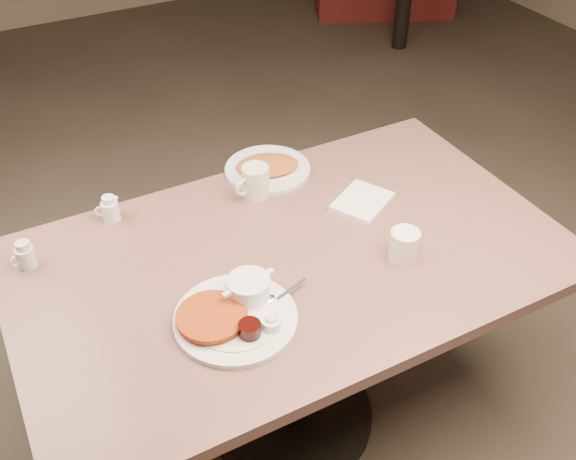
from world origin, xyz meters
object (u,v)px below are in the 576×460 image
coffee_mug_near (405,245)px  creamer_right (110,209)px  diner_table (291,298)px  coffee_mug_far (255,182)px  main_plate (235,311)px  hash_plate (268,168)px  creamer_left (25,256)px

coffee_mug_near → creamer_right: coffee_mug_near is taller
diner_table → coffee_mug_far: (0.03, 0.29, 0.22)m
main_plate → hash_plate: main_plate is taller
diner_table → hash_plate: (0.12, 0.39, 0.18)m
coffee_mug_far → creamer_left: bearing=-179.7°
main_plate → creamer_right: bearing=106.8°
diner_table → coffee_mug_near: bearing=-30.9°
coffee_mug_far → creamer_left: 0.68m
diner_table → main_plate: bearing=-148.3°
creamer_right → hash_plate: (0.51, 0.01, -0.02)m
diner_table → hash_plate: bearing=72.7°
coffee_mug_far → hash_plate: coffee_mug_far is taller
hash_plate → coffee_mug_far: bearing=-132.7°
diner_table → creamer_right: bearing=135.8°
diner_table → hash_plate: size_ratio=4.30×
coffee_mug_near → hash_plate: coffee_mug_near is taller
coffee_mug_far → creamer_right: (-0.42, 0.09, -0.01)m
coffee_mug_near → hash_plate: (-0.14, 0.55, -0.03)m
diner_table → creamer_right: 0.58m
coffee_mug_near → coffee_mug_far: coffee_mug_far is taller
main_plate → coffee_mug_near: size_ratio=3.24×
coffee_mug_near → main_plate: bearing=178.6°
coffee_mug_near → coffee_mug_far: bearing=117.2°
coffee_mug_far → main_plate: bearing=-121.2°
creamer_left → creamer_right: size_ratio=1.00×
creamer_left → diner_table: bearing=-24.0°
diner_table → creamer_left: 0.74m
diner_table → main_plate: 0.34m
creamer_left → coffee_mug_far: bearing=0.3°
creamer_left → creamer_right: (0.26, 0.09, -0.00)m
hash_plate → coffee_mug_near: bearing=-75.7°
diner_table → main_plate: size_ratio=3.83×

